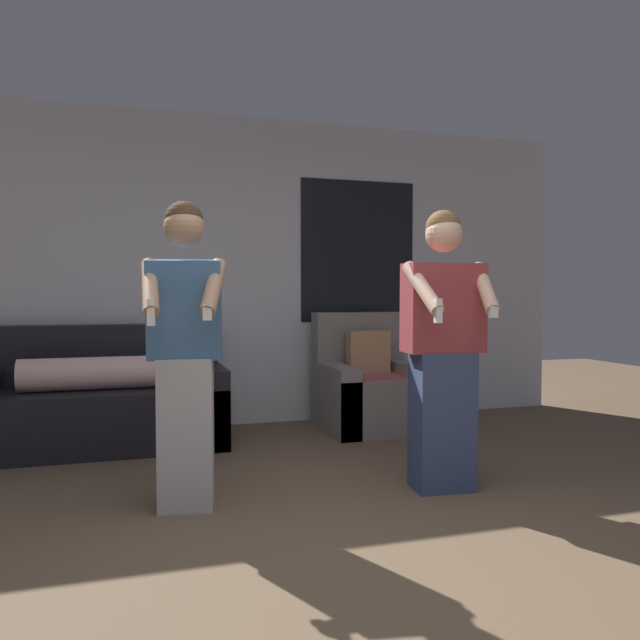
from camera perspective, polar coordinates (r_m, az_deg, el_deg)
name	(u,v)px	position (r m, az deg, el deg)	size (l,w,h in m)	color
ground_plane	(348,594)	(2.62, 2.62, -23.74)	(14.00, 14.00, 0.00)	brown
wall_back	(225,271)	(5.54, -8.67, 4.44)	(6.56, 0.07, 2.70)	silver
couch	(97,404)	(5.06, -19.76, -7.20)	(1.89, 0.90, 0.91)	black
armchair	(369,389)	(5.39, 4.46, -6.34)	(0.81, 0.81, 0.99)	slate
person_left	(185,352)	(3.40, -12.23, -2.90)	(0.45, 0.52, 1.64)	#B2B2B7
person_right	(443,351)	(3.72, 11.19, -2.76)	(0.52, 0.48, 1.64)	#384770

